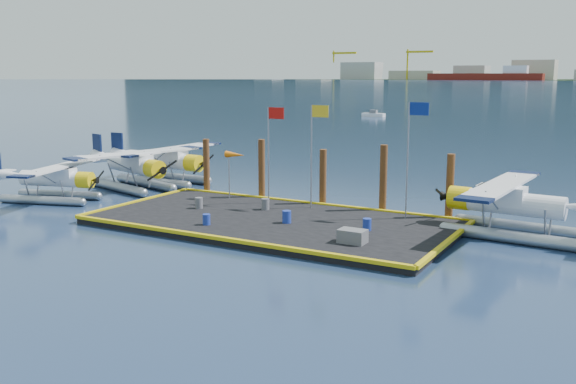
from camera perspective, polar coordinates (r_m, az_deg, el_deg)
name	(u,v)px	position (r m, az deg, el deg)	size (l,w,h in m)	color
ground	(272,226)	(36.14, -1.42, -3.01)	(4000.00, 4000.00, 0.00)	navy
dock	(272,222)	(36.09, -1.42, -2.70)	(20.00, 10.00, 0.40)	black
dock_bumpers	(272,217)	(36.03, -1.43, -2.25)	(20.25, 10.25, 0.18)	gold
seaplane_a	(55,181)	(45.37, -20.03, 0.92)	(8.34, 8.95, 3.19)	gray
seaplane_b	(134,168)	(48.29, -13.50, 2.11)	(9.85, 10.60, 3.77)	gray
seaplane_c	(167,163)	(50.36, -10.69, 2.53)	(9.54, 10.51, 3.74)	gray
seaplane_d	(509,207)	(35.26, 19.06, -1.24)	(9.49, 10.46, 3.71)	gray
drum_0	(199,203)	(39.14, -7.92, -0.97)	(0.47, 0.47, 0.66)	#58585D
drum_1	(287,217)	(34.98, -0.12, -2.22)	(0.48, 0.48, 0.68)	navy
drum_2	(367,224)	(33.57, 7.04, -2.88)	(0.45, 0.45, 0.63)	navy
drum_3	(206,219)	(34.85, -7.26, -2.43)	(0.41, 0.41, 0.58)	navy
drum_5	(265,204)	(38.41, -2.03, -1.08)	(0.47, 0.47, 0.67)	#58585D
crate	(352,236)	(31.06, 5.75, -3.93)	(1.31, 0.88, 0.66)	#58585D
flagpole_red	(271,140)	(39.79, -1.49, 4.66)	(1.14, 0.08, 6.00)	gray
flagpole_yellow	(314,140)	(38.33, 2.37, 4.60)	(1.14, 0.08, 6.20)	gray
flagpole_blue	(411,143)	(36.01, 10.92, 4.32)	(1.14, 0.08, 6.50)	gray
windsock	(235,156)	(41.38, -4.74, 3.22)	(1.40, 0.44, 3.12)	gray
piling_0	(206,168)	(44.83, -7.26, 2.15)	(0.44, 0.44, 4.00)	#452713
piling_1	(262,171)	(42.31, -2.35, 1.87)	(0.44, 0.44, 4.20)	#452713
piling_2	(323,180)	(40.19, 3.12, 1.11)	(0.44, 0.44, 3.80)	#452713
piling_3	(383,181)	(38.57, 8.46, 1.00)	(0.44, 0.44, 4.30)	#452713
piling_4	(450,189)	(37.39, 14.18, 0.26)	(0.44, 0.44, 4.00)	#452713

